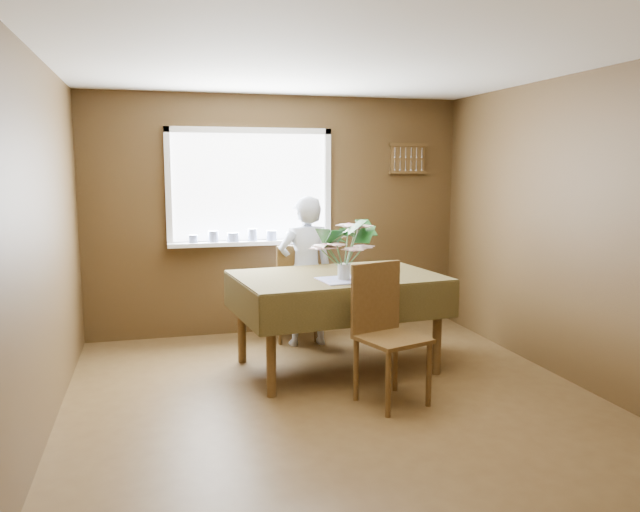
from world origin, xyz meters
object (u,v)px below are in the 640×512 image
object	(u,v)px
dining_table	(337,286)
chair_far	(296,289)
seated_woman	(306,271)
flower_bouquet	(344,244)
chair_near	(385,328)

from	to	relation	value
dining_table	chair_far	xyz separation A→B (m)	(-0.15, 0.94, -0.19)
seated_woman	flower_bouquet	distance (m)	1.11
chair_far	chair_near	world-z (taller)	chair_near
chair_far	seated_woman	xyz separation A→B (m)	(0.07, -0.16, 0.20)
chair_far	chair_near	bearing A→B (deg)	98.55
seated_woman	dining_table	bearing A→B (deg)	96.07
chair_far	seated_woman	distance (m)	0.26
chair_near	flower_bouquet	size ratio (longest dim) A/B	1.94
chair_far	chair_near	distance (m)	1.79
chair_near	flower_bouquet	bearing A→B (deg)	86.68
chair_near	seated_woman	size ratio (longest dim) A/B	0.70
flower_bouquet	chair_far	bearing A→B (deg)	96.74
dining_table	chair_far	world-z (taller)	chair_far
dining_table	flower_bouquet	xyz separation A→B (m)	(-0.01, -0.25, 0.40)
dining_table	chair_near	bearing A→B (deg)	-86.67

